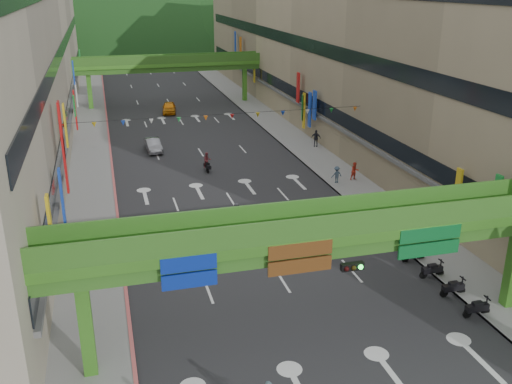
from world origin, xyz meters
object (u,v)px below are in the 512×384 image
(overpass_near, at_px, (346,247))
(car_silver, at_px, (153,145))
(pedestrian_red, at_px, (355,173))
(car_yellow, at_px, (169,108))
(scooter_rider_mid, at_px, (207,162))

(overpass_near, distance_m, car_silver, 37.02)
(pedestrian_red, bearing_deg, overpass_near, -123.09)
(car_yellow, xyz_separation_m, pedestrian_red, (12.51, -32.19, 0.06))
(pedestrian_red, bearing_deg, car_yellow, 104.06)
(car_silver, distance_m, car_yellow, 18.36)
(overpass_near, bearing_deg, car_silver, 98.85)
(car_silver, height_order, car_yellow, car_yellow)
(car_silver, distance_m, pedestrian_red, 21.70)
(car_silver, bearing_deg, scooter_rider_mid, -65.60)
(overpass_near, height_order, car_silver, overpass_near)
(car_yellow, bearing_deg, car_silver, -94.64)
(overpass_near, bearing_deg, car_yellow, 91.88)
(scooter_rider_mid, xyz_separation_m, car_yellow, (-0.36, 26.01, -0.19))
(overpass_near, bearing_deg, scooter_rider_mid, 92.88)
(scooter_rider_mid, relative_size, pedestrian_red, 1.15)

